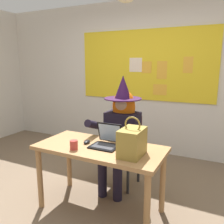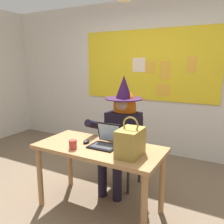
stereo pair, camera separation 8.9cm
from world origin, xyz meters
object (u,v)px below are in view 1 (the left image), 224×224
chair_at_desk (125,146)px  handbag (132,142)px  desk_main (100,155)px  computer_mouse (87,142)px  laptop (107,141)px  person_costumed (121,127)px  coffee_mug (74,145)px

chair_at_desk → handbag: (0.40, -0.76, 0.35)m
desk_main → computer_mouse: bearing=173.8°
computer_mouse → handbag: bearing=-16.1°
laptop → handbag: bearing=-20.8°
person_costumed → laptop: size_ratio=5.02×
desk_main → coffee_mug: bearing=-134.8°
desk_main → person_costumed: bearing=90.9°
chair_at_desk → computer_mouse: 0.72m
desk_main → computer_mouse: computer_mouse is taller
handbag → coffee_mug: bearing=-168.9°
laptop → coffee_mug: size_ratio=3.02×
computer_mouse → coffee_mug: coffee_mug is taller
person_costumed → computer_mouse: bearing=-17.6°
chair_at_desk → coffee_mug: chair_at_desk is taller
computer_mouse → desk_main: bearing=-12.6°
desk_main → laptop: size_ratio=4.74×
chair_at_desk → handbag: bearing=30.2°
computer_mouse → coffee_mug: size_ratio=1.09×
chair_at_desk → desk_main: bearing=3.1°
chair_at_desk → coffee_mug: 0.93m
desk_main → laptop: bearing=42.0°
person_costumed → laptop: bearing=6.5°
person_costumed → handbag: bearing=31.6°
desk_main → person_costumed: (-0.01, 0.56, 0.17)m
computer_mouse → handbag: handbag is taller
computer_mouse → person_costumed: bearing=66.5°
coffee_mug → handbag: bearing=11.1°
desk_main → person_costumed: person_costumed is taller
handbag → coffee_mug: (-0.58, -0.11, -0.09)m
laptop → desk_main: bearing=-138.1°
coffee_mug → computer_mouse: bearing=85.4°
person_costumed → laptop: (0.06, -0.51, -0.01)m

